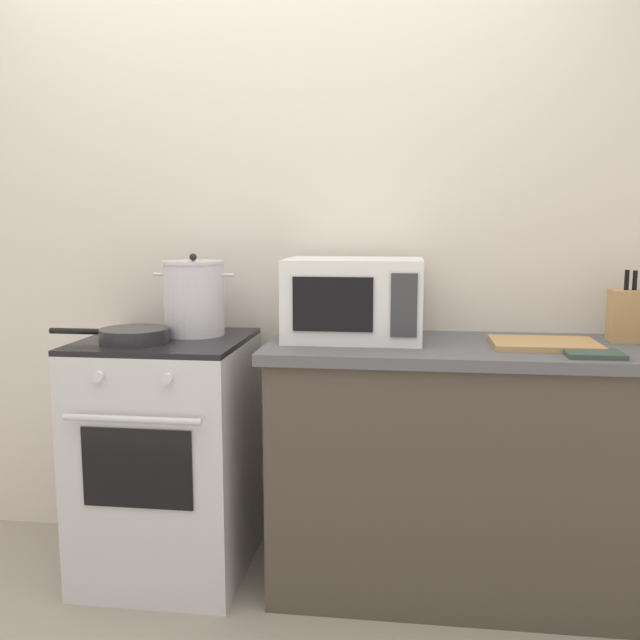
{
  "coord_description": "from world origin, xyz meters",
  "views": [
    {
      "loc": [
        0.56,
        -1.82,
        1.34
      ],
      "look_at": [
        0.24,
        0.6,
        1.0
      ],
      "focal_mm": 38.17,
      "sensor_mm": 36.0,
      "label": 1
    }
  ],
  "objects_px": {
    "microwave": "(354,299)",
    "stove": "(168,456)",
    "cutting_board": "(544,344)",
    "frying_pan": "(133,335)",
    "knife_block": "(629,316)",
    "oven_mitt": "(594,354)",
    "stock_pot": "(194,298)"
  },
  "relations": [
    {
      "from": "stove",
      "to": "oven_mitt",
      "type": "distance_m",
      "value": 1.59
    },
    {
      "from": "cutting_board",
      "to": "frying_pan",
      "type": "bearing_deg",
      "value": -176.41
    },
    {
      "from": "microwave",
      "to": "cutting_board",
      "type": "height_order",
      "value": "microwave"
    },
    {
      "from": "microwave",
      "to": "oven_mitt",
      "type": "bearing_deg",
      "value": -16.59
    },
    {
      "from": "stock_pot",
      "to": "cutting_board",
      "type": "relative_size",
      "value": 0.89
    },
    {
      "from": "microwave",
      "to": "stove",
      "type": "bearing_deg",
      "value": -173.62
    },
    {
      "from": "stove",
      "to": "cutting_board",
      "type": "height_order",
      "value": "cutting_board"
    },
    {
      "from": "stock_pot",
      "to": "microwave",
      "type": "relative_size",
      "value": 0.64
    },
    {
      "from": "frying_pan",
      "to": "cutting_board",
      "type": "bearing_deg",
      "value": 3.59
    },
    {
      "from": "frying_pan",
      "to": "cutting_board",
      "type": "relative_size",
      "value": 1.25
    },
    {
      "from": "frying_pan",
      "to": "knife_block",
      "type": "xyz_separation_m",
      "value": [
        1.79,
        0.23,
        0.07
      ]
    },
    {
      "from": "frying_pan",
      "to": "knife_block",
      "type": "relative_size",
      "value": 1.72
    },
    {
      "from": "microwave",
      "to": "cutting_board",
      "type": "distance_m",
      "value": 0.69
    },
    {
      "from": "frying_pan",
      "to": "oven_mitt",
      "type": "height_order",
      "value": "frying_pan"
    },
    {
      "from": "stock_pot",
      "to": "cutting_board",
      "type": "xyz_separation_m",
      "value": [
        1.29,
        -0.09,
        -0.13
      ]
    },
    {
      "from": "cutting_board",
      "to": "oven_mitt",
      "type": "height_order",
      "value": "cutting_board"
    },
    {
      "from": "stove",
      "to": "frying_pan",
      "type": "bearing_deg",
      "value": -133.41
    },
    {
      "from": "frying_pan",
      "to": "cutting_board",
      "type": "xyz_separation_m",
      "value": [
        1.47,
        0.09,
        -0.02
      ]
    },
    {
      "from": "stove",
      "to": "frying_pan",
      "type": "height_order",
      "value": "frying_pan"
    },
    {
      "from": "stove",
      "to": "knife_block",
      "type": "xyz_separation_m",
      "value": [
        1.7,
        0.14,
        0.56
      ]
    },
    {
      "from": "stove",
      "to": "oven_mitt",
      "type": "xyz_separation_m",
      "value": [
        1.51,
        -0.16,
        0.47
      ]
    },
    {
      "from": "knife_block",
      "to": "oven_mitt",
      "type": "distance_m",
      "value": 0.37
    },
    {
      "from": "stove",
      "to": "oven_mitt",
      "type": "height_order",
      "value": "oven_mitt"
    },
    {
      "from": "microwave",
      "to": "frying_pan",
      "type": "bearing_deg",
      "value": -167.9
    },
    {
      "from": "stove",
      "to": "microwave",
      "type": "xyz_separation_m",
      "value": [
        0.71,
        0.08,
        0.61
      ]
    },
    {
      "from": "oven_mitt",
      "to": "knife_block",
      "type": "bearing_deg",
      "value": 57.17
    },
    {
      "from": "cutting_board",
      "to": "knife_block",
      "type": "distance_m",
      "value": 0.36
    },
    {
      "from": "knife_block",
      "to": "oven_mitt",
      "type": "relative_size",
      "value": 1.46
    },
    {
      "from": "stove",
      "to": "stock_pot",
      "type": "height_order",
      "value": "stock_pot"
    },
    {
      "from": "cutting_board",
      "to": "knife_block",
      "type": "xyz_separation_m",
      "value": [
        0.32,
        0.14,
        0.09
      ]
    },
    {
      "from": "stove",
      "to": "cutting_board",
      "type": "relative_size",
      "value": 2.56
    },
    {
      "from": "microwave",
      "to": "cutting_board",
      "type": "bearing_deg",
      "value": -6.6
    }
  ]
}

